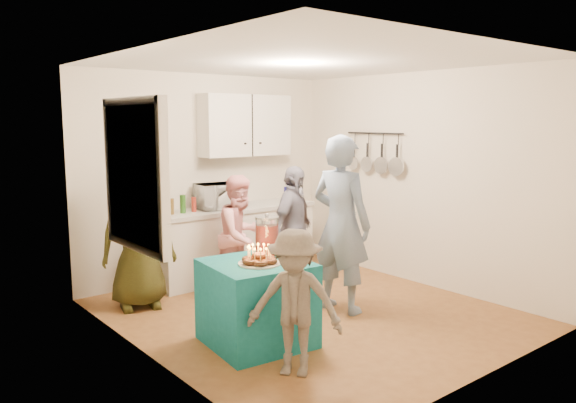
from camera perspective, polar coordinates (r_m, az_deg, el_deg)
floor at (r=6.06m, az=2.13°, el=-11.20°), size 4.00×4.00×0.00m
ceiling at (r=5.74m, az=2.27°, el=14.07°), size 4.00×4.00×0.00m
back_wall at (r=7.37m, az=-8.14°, el=2.59°), size 3.60×3.60×0.00m
left_wall at (r=4.78m, az=-14.24°, el=-0.65°), size 4.00×4.00×0.00m
right_wall at (r=7.07m, az=13.23°, el=2.21°), size 4.00×4.00×0.00m
window_night at (r=5.03m, az=-15.48°, el=2.62°), size 0.04×1.00×1.20m
counter at (r=7.36m, az=-5.45°, el=-4.24°), size 2.20×0.58×0.86m
countertop at (r=7.28m, az=-5.50°, el=-0.74°), size 2.24×0.62×0.05m
upper_cabinet at (r=7.48m, az=-4.33°, el=7.72°), size 1.30×0.30×0.80m
pot_rack at (r=7.43m, az=8.64°, el=4.94°), size 0.12×1.00×0.60m
microwave at (r=7.14m, az=-6.94°, el=0.56°), size 0.62×0.46×0.32m
party_table at (r=5.17m, az=-3.19°, el=-10.23°), size 0.94×0.94×0.76m
donut_cake at (r=4.96m, az=-2.93°, el=-5.37°), size 0.38×0.38×0.18m
punch_jar at (r=5.33m, az=-2.15°, el=-3.54°), size 0.22×0.22×0.34m
man_birthday at (r=5.92m, az=5.41°, el=-2.30°), size 0.58×0.76×1.87m
woman_back_left at (r=6.24m, az=-14.99°, el=-3.34°), size 0.89×0.71×1.59m
woman_back_center at (r=6.50m, az=-4.80°, el=-3.46°), size 0.78×0.67×1.40m
woman_back_right at (r=6.61m, az=0.54°, el=-2.82°), size 0.95×0.70×1.49m
child_near_left at (r=4.50m, az=0.69°, el=-10.25°), size 0.81×0.87×1.18m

